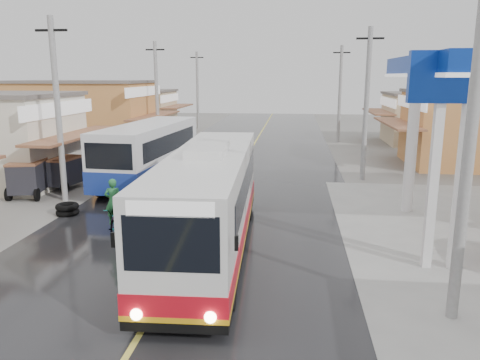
% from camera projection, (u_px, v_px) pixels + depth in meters
% --- Properties ---
extents(ground, '(120.00, 120.00, 0.00)m').
position_uv_depth(ground, '(160.00, 302.00, 11.71)').
color(ground, slate).
rests_on(ground, ground).
extents(road, '(12.00, 90.00, 0.02)m').
position_uv_depth(road, '(235.00, 176.00, 26.25)').
color(road, black).
rests_on(road, ground).
extents(centre_line, '(0.15, 90.00, 0.01)m').
position_uv_depth(centre_line, '(235.00, 176.00, 26.25)').
color(centre_line, '#D8CC4C').
rests_on(centre_line, road).
extents(shopfronts_left, '(11.00, 44.00, 5.20)m').
position_uv_depth(shopfronts_left, '(44.00, 162.00, 30.62)').
color(shopfronts_left, tan).
rests_on(shopfronts_left, ground).
extents(utility_poles_left, '(1.60, 50.00, 8.00)m').
position_uv_depth(utility_poles_left, '(121.00, 170.00, 28.01)').
color(utility_poles_left, gray).
rests_on(utility_poles_left, ground).
extents(utility_poles_right, '(1.60, 36.00, 8.00)m').
position_uv_depth(utility_poles_right, '(362.00, 180.00, 25.47)').
color(utility_poles_right, gray).
rests_on(utility_poles_right, ground).
extents(coach_bus, '(2.90, 11.15, 3.46)m').
position_uv_depth(coach_bus, '(210.00, 201.00, 14.81)').
color(coach_bus, silver).
rests_on(coach_bus, road).
extents(second_bus, '(3.17, 9.46, 3.09)m').
position_uv_depth(second_bus, '(149.00, 152.00, 24.42)').
color(second_bus, silver).
rests_on(second_bus, road).
extents(cyclist, '(0.98, 1.98, 2.04)m').
position_uv_depth(cyclist, '(116.00, 215.00, 16.70)').
color(cyclist, black).
rests_on(cyclist, ground).
extents(tricycle_near, '(1.60, 2.23, 1.60)m').
position_uv_depth(tricycle_near, '(63.00, 171.00, 23.21)').
color(tricycle_near, '#26262D').
rests_on(tricycle_near, ground).
extents(tricycle_far, '(1.90, 2.31, 1.71)m').
position_uv_depth(tricycle_far, '(28.00, 176.00, 21.69)').
color(tricycle_far, '#26262D').
rests_on(tricycle_far, ground).
extents(tyre_stack, '(0.93, 0.93, 0.47)m').
position_uv_depth(tyre_stack, '(67.00, 209.00, 18.97)').
color(tyre_stack, black).
rests_on(tyre_stack, ground).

